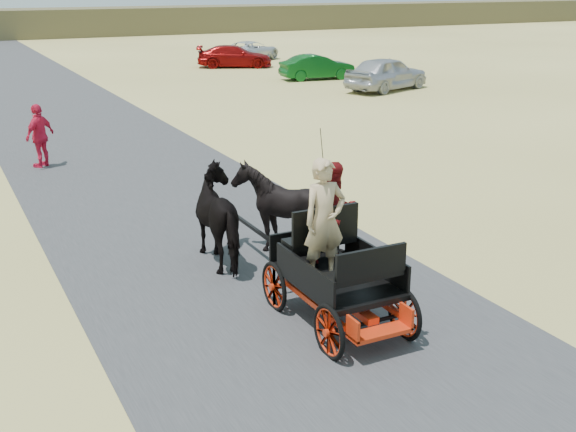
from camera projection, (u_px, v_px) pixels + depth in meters
name	position (u px, v px, depth m)	size (l,w,h in m)	color
ground	(387.00, 394.00, 8.94)	(140.00, 140.00, 0.00)	tan
road	(387.00, 393.00, 8.94)	(6.00, 140.00, 0.01)	#38383A
carriage	(337.00, 300.00, 10.71)	(1.30, 2.40, 0.72)	black
horse_left	(225.00, 217.00, 12.86)	(0.91, 2.01, 1.70)	black
horse_right	(280.00, 209.00, 13.34)	(1.37, 1.54, 1.70)	black
driver_man	(325.00, 220.00, 10.27)	(0.66, 0.43, 1.80)	tan
passenger_woman	(335.00, 212.00, 10.99)	(0.77, 0.60, 1.58)	#660C0F
pedestrian	(40.00, 136.00, 19.48)	(1.01, 0.42, 1.73)	red
car_a	(386.00, 73.00, 33.09)	(1.82, 4.52, 1.54)	#B2B2B7
car_b	(317.00, 67.00, 36.72)	(1.31, 3.77, 1.24)	#0C4C19
car_c	(234.00, 56.00, 41.76)	(1.75, 4.30, 1.25)	maroon
car_d	(251.00, 51.00, 45.24)	(2.00, 4.34, 1.21)	silver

